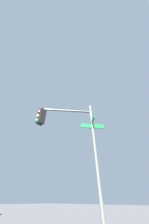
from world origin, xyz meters
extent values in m
cylinder|color=#474C47|center=(-7.06, -7.39, 2.66)|extent=(0.12, 0.12, 5.32)
cylinder|color=#474C47|center=(-6.23, -6.52, 4.92)|extent=(1.73, 1.81, 0.09)
cube|color=black|center=(-5.40, -5.64, 4.47)|extent=(0.28, 0.28, 0.80)
sphere|color=red|center=(-5.29, -5.53, 4.72)|extent=(0.18, 0.18, 0.18)
sphere|color=orange|center=(-5.29, -5.53, 4.47)|extent=(0.18, 0.18, 0.18)
sphere|color=green|center=(-5.29, -5.53, 4.22)|extent=(0.18, 0.18, 0.18)
cube|color=#0F5128|center=(-7.06, -7.39, 4.08)|extent=(0.79, 0.82, 0.20)
cube|color=#0F5128|center=(-7.06, -7.39, 4.30)|extent=(0.75, 0.72, 0.20)
camera|label=1|loc=(-9.41, -3.44, 1.34)|focal=17.90mm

